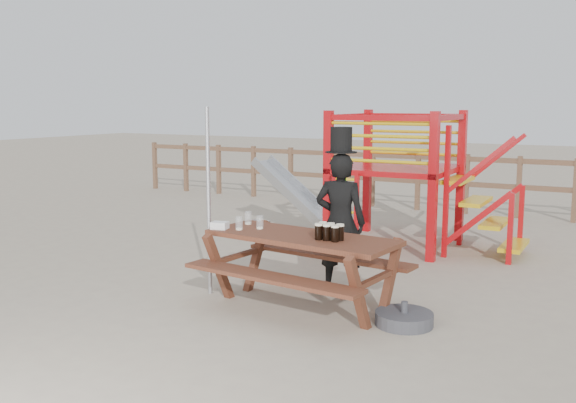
{
  "coord_description": "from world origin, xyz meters",
  "views": [
    {
      "loc": [
        3.44,
        -5.89,
        2.22
      ],
      "look_at": [
        -0.2,
        0.8,
        1.04
      ],
      "focal_mm": 40.0,
      "sensor_mm": 36.0,
      "label": 1
    }
  ],
  "objects": [
    {
      "name": "ground",
      "position": [
        0.0,
        0.0,
        0.0
      ],
      "size": [
        60.0,
        60.0,
        0.0
      ],
      "primitive_type": "plane",
      "color": "tan",
      "rests_on": "ground"
    },
    {
      "name": "back_fence",
      "position": [
        0.0,
        7.0,
        0.74
      ],
      "size": [
        15.09,
        0.09,
        1.2
      ],
      "color": "brown",
      "rests_on": "ground"
    },
    {
      "name": "playground_fort",
      "position": [
        0.12,
        3.58,
        1.07
      ],
      "size": [
        4.71,
        1.84,
        2.1
      ],
      "color": "#B00B10",
      "rests_on": "ground"
    },
    {
      "name": "picnic_table",
      "position": [
        0.35,
        0.1,
        0.51
      ],
      "size": [
        2.24,
        1.67,
        0.81
      ],
      "rotation": [
        0.0,
        0.0,
        -0.12
      ],
      "color": "brown",
      "rests_on": "ground"
    },
    {
      "name": "man_with_hat",
      "position": [
        0.44,
        0.91,
        0.87
      ],
      "size": [
        0.66,
        0.49,
        1.94
      ],
      "rotation": [
        0.0,
        0.0,
        3.32
      ],
      "color": "black",
      "rests_on": "ground"
    },
    {
      "name": "metal_pole",
      "position": [
        -0.84,
        0.06,
        1.08
      ],
      "size": [
        0.05,
        0.05,
        2.17
      ],
      "primitive_type": "cylinder",
      "color": "#B2B2B7",
      "rests_on": "ground"
    },
    {
      "name": "parasol_base",
      "position": [
        1.51,
        0.09,
        0.07
      ],
      "size": [
        0.58,
        0.58,
        0.25
      ],
      "color": "#3A3A3F",
      "rests_on": "ground"
    },
    {
      "name": "paper_bag",
      "position": [
        -0.62,
        -0.03,
        0.85
      ],
      "size": [
        0.21,
        0.17,
        0.08
      ],
      "primitive_type": "cube",
      "rotation": [
        0.0,
        0.0,
        0.21
      ],
      "color": "white",
      "rests_on": "picnic_table"
    },
    {
      "name": "stout_pints",
      "position": [
        0.71,
        0.02,
        0.89
      ],
      "size": [
        0.29,
        0.19,
        0.17
      ],
      "color": "black",
      "rests_on": "picnic_table"
    },
    {
      "name": "empty_glasses",
      "position": [
        -0.37,
        0.19,
        0.88
      ],
      "size": [
        0.34,
        0.41,
        0.15
      ],
      "color": "silver",
      "rests_on": "picnic_table"
    }
  ]
}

